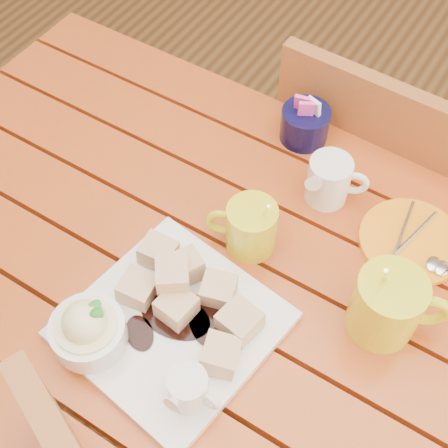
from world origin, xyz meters
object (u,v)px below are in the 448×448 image
Objects in this scene: dessert_plate at (152,323)px; chair_far at (377,190)px; table at (203,301)px; coffee_mug_right at (389,305)px; coffee_mug_left at (250,227)px; orange_saucer at (412,242)px.

chair_far is at bearing 78.85° from dessert_plate.
coffee_mug_right is (0.28, 0.06, 0.17)m from table.
coffee_mug_right is at bearing 34.48° from dessert_plate.
coffee_mug_left is 0.15× the size of chair_far.
table is 0.18m from coffee_mug_left.
coffee_mug_right is 0.19× the size of chair_far.
orange_saucer is 0.42m from chair_far.
coffee_mug_right is at bearing -83.88° from orange_saucer.
coffee_mug_left reaches higher than chair_far.
coffee_mug_right is at bearing 110.47° from chair_far.
chair_far is (0.13, 0.51, -0.15)m from table.
table is 0.55m from chair_far.
table is 0.19m from dessert_plate.
orange_saucer is (-0.02, 0.16, -0.05)m from coffee_mug_right.
table is 7.20× the size of coffee_mug_right.
dessert_plate is at bearing 80.75° from chair_far.
dessert_plate is at bearing -119.59° from coffee_mug_left.
dessert_plate is 0.34m from coffee_mug_right.
coffee_mug_left is 0.80× the size of coffee_mug_right.
coffee_mug_left reaches higher than dessert_plate.
dessert_plate is 1.85× the size of coffee_mug_right.
coffee_mug_left is (0.04, 0.08, 0.15)m from table.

